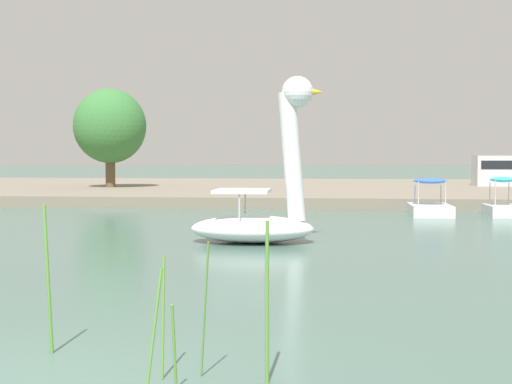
# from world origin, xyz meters

# --- Properties ---
(shore_bank_far) EXTENTS (138.15, 26.31, 0.47)m
(shore_bank_far) POSITION_xyz_m (0.00, 35.16, 0.24)
(shore_bank_far) COLOR slate
(shore_bank_far) RESTS_ON ground_plane
(swan_boat) EXTENTS (3.28, 1.91, 4.08)m
(swan_boat) POSITION_xyz_m (0.93, 11.23, 0.96)
(swan_boat) COLOR white
(swan_boat) RESTS_ON ground_plane
(pedal_boat_blue) EXTENTS (1.42, 2.39, 1.36)m
(pedal_boat_blue) POSITION_xyz_m (6.16, 19.81, 0.40)
(pedal_boat_blue) COLOR white
(pedal_boat_blue) RESTS_ON ground_plane
(pedal_boat_cyan) EXTENTS (1.06, 1.83, 1.42)m
(pedal_boat_cyan) POSITION_xyz_m (8.70, 19.81, 0.41)
(pedal_boat_cyan) COLOR white
(pedal_boat_cyan) RESTS_ON ground_plane
(tree_broadleaf_behind_dock) EXTENTS (5.34, 5.31, 5.48)m
(tree_broadleaf_behind_dock) POSITION_xyz_m (-9.76, 31.39, 3.86)
(tree_broadleaf_behind_dock) COLOR brown
(tree_broadleaf_behind_dock) RESTS_ON shore_bank_far
(reed_clump_foreground) EXTENTS (4.14, 1.67, 1.60)m
(reed_clump_foreground) POSITION_xyz_m (0.17, 0.89, 0.66)
(reed_clump_foreground) COLOR #568E38
(reed_clump_foreground) RESTS_ON ground_plane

